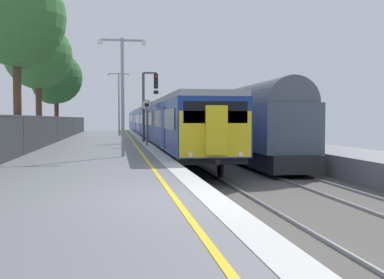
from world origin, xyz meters
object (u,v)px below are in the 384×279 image
speed_limit_sign (147,117)px  platform_lamp_mid (123,86)px  commuter_train_at_platform (151,122)px  freight_train_adjacent_track (187,120)px  background_tree_left (38,57)px  signal_gantry (148,98)px  platform_lamp_far (119,99)px  background_tree_centre (18,22)px  background_tree_right (55,80)px

speed_limit_sign → platform_lamp_mid: (-1.46, -6.95, 1.26)m
commuter_train_at_platform → speed_limit_sign: size_ratio=23.51×
freight_train_adjacent_track → background_tree_left: background_tree_left is taller
signal_gantry → platform_lamp_far: (-1.85, 11.66, 0.45)m
commuter_train_at_platform → signal_gantry: 16.45m
background_tree_centre → background_tree_right: background_tree_centre is taller
freight_train_adjacent_track → platform_lamp_far: 9.90m
freight_train_adjacent_track → background_tree_centre: bearing=-114.6°
commuter_train_at_platform → freight_train_adjacent_track: 4.37m
signal_gantry → speed_limit_sign: 5.04m
speed_limit_sign → commuter_train_at_platform: bearing=85.0°
background_tree_right → freight_train_adjacent_track: bearing=42.6°
freight_train_adjacent_track → platform_lamp_far: size_ratio=10.71×
platform_lamp_mid → background_tree_left: background_tree_left is taller
speed_limit_sign → background_tree_left: bearing=139.1°
freight_train_adjacent_track → background_tree_right: background_tree_right is taller
signal_gantry → background_tree_right: bearing=135.9°
speed_limit_sign → background_tree_right: size_ratio=0.39×
commuter_train_at_platform → speed_limit_sign: bearing=-95.0°
background_tree_centre → platform_lamp_far: bearing=76.6°
commuter_train_at_platform → background_tree_right: 13.18m
platform_lamp_mid → speed_limit_sign: bearing=78.1°
background_tree_left → background_tree_right: 5.71m
platform_lamp_mid → background_tree_centre: 6.66m
freight_train_adjacent_track → background_tree_centre: 29.46m
background_tree_right → platform_lamp_mid: bearing=-74.8°
platform_lamp_mid → background_tree_right: bearing=105.2°
signal_gantry → platform_lamp_mid: 11.96m
commuter_train_at_platform → platform_lamp_far: platform_lamp_far is taller
signal_gantry → platform_lamp_mid: bearing=-98.9°
signal_gantry → speed_limit_sign: bearing=-94.5°
commuter_train_at_platform → platform_lamp_far: (-3.31, -4.63, 2.14)m
commuter_train_at_platform → speed_limit_sign: 21.24m
background_tree_left → platform_lamp_mid: bearing=-67.2°
freight_train_adjacent_track → speed_limit_sign: 23.63m
platform_lamp_far → background_tree_right: bearing=-135.4°
commuter_train_at_platform → background_tree_left: size_ratio=7.75×
background_tree_centre → platform_lamp_mid: bearing=-35.4°
speed_limit_sign → platform_lamp_mid: size_ratio=0.54×
signal_gantry → platform_lamp_far: 11.82m
commuter_train_at_platform → platform_lamp_mid: platform_lamp_mid is taller
freight_train_adjacent_track → background_tree_right: 17.09m
background_tree_left → background_tree_centre: size_ratio=0.94×
signal_gantry → speed_limit_sign: size_ratio=1.77×
background_tree_left → platform_lamp_far: bearing=62.9°
background_tree_right → commuter_train_at_platform: bearing=49.0°
freight_train_adjacent_track → platform_lamp_mid: 30.76m
commuter_train_at_platform → background_tree_right: bearing=-131.0°
platform_lamp_mid → background_tree_left: size_ratio=0.61×
platform_lamp_mid → background_tree_right: 19.25m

